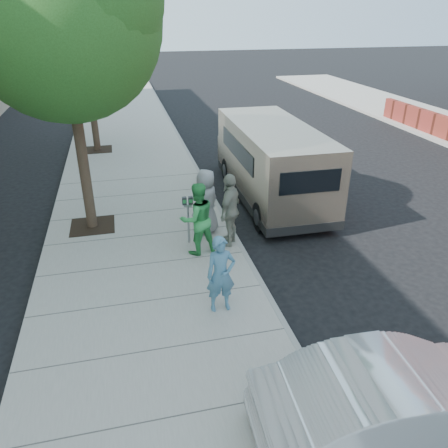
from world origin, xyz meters
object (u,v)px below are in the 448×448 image
at_px(sedan, 403,403).
at_px(person_officer, 221,274).
at_px(person_striped_polo, 230,210).
at_px(tree_far, 83,30).
at_px(person_green_shirt, 197,219).
at_px(person_gray_shirt, 206,202).
at_px(tree_near, 63,12).
at_px(van, 271,161).
at_px(parking_meter, 188,210).

relative_size(sedan, person_officer, 2.61).
height_order(sedan, person_striped_polo, person_striped_polo).
bearing_deg(tree_far, person_officer, -77.83).
bearing_deg(sedan, tree_far, 18.54).
xyz_separation_m(sedan, person_striped_polo, (-0.97, 6.00, 0.41)).
distance_m(person_green_shirt, person_gray_shirt, 1.12).
distance_m(person_officer, person_striped_polo, 2.75).
relative_size(tree_near, tree_far, 1.16).
xyz_separation_m(sedan, person_green_shirt, (-1.84, 5.75, 0.37)).
height_order(tree_far, van, tree_far).
bearing_deg(person_gray_shirt, person_striped_polo, 83.00).
distance_m(person_officer, person_green_shirt, 2.37).
bearing_deg(person_officer, sedan, -63.41).
bearing_deg(person_green_shirt, tree_near, -53.10).
xyz_separation_m(tree_near, parking_meter, (2.43, -1.59, -4.47)).
relative_size(van, person_green_shirt, 3.57).
distance_m(van, person_green_shirt, 4.40).
distance_m(parking_meter, person_gray_shirt, 0.75).
distance_m(tree_near, person_striped_polo, 5.94).
bearing_deg(sedan, person_officer, 30.76).
height_order(tree_far, person_gray_shirt, tree_far).
bearing_deg(parking_meter, tree_far, 107.26).
bearing_deg(tree_near, parking_meter, -33.10).
bearing_deg(tree_far, person_striped_polo, -69.99).
bearing_deg(person_striped_polo, person_gray_shirt, -116.38).
height_order(tree_far, person_green_shirt, tree_far).
bearing_deg(parking_meter, person_officer, -84.14).
bearing_deg(person_officer, person_striped_polo, 70.48).
height_order(van, person_green_shirt, van).
xyz_separation_m(parking_meter, person_officer, (0.18, -2.91, -0.12)).
relative_size(parking_meter, person_gray_shirt, 0.72).
bearing_deg(person_green_shirt, parking_meter, -88.40).
xyz_separation_m(van, person_striped_polo, (-2.10, -2.99, -0.18)).
bearing_deg(sedan, parking_meter, 20.12).
xyz_separation_m(person_green_shirt, person_gray_shirt, (0.42, 1.03, -0.03)).
height_order(tree_near, sedan, tree_near).
xyz_separation_m(parking_meter, sedan, (1.99, -6.30, -0.38)).
bearing_deg(van, person_green_shirt, -131.94).
distance_m(van, sedan, 9.07).
bearing_deg(person_green_shirt, tree_far, -88.71).
bearing_deg(van, parking_meter, -138.58).
relative_size(tree_far, van, 0.99).
relative_size(person_officer, person_green_shirt, 0.88).
height_order(van, sedan, van).
xyz_separation_m(tree_near, van, (5.56, 1.10, -4.27)).
relative_size(tree_far, person_striped_polo, 3.41).
distance_m(tree_far, van, 9.28).
bearing_deg(person_officer, person_gray_shirt, 81.83).
relative_size(tree_near, sedan, 1.79).
relative_size(sedan, person_green_shirt, 2.30).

